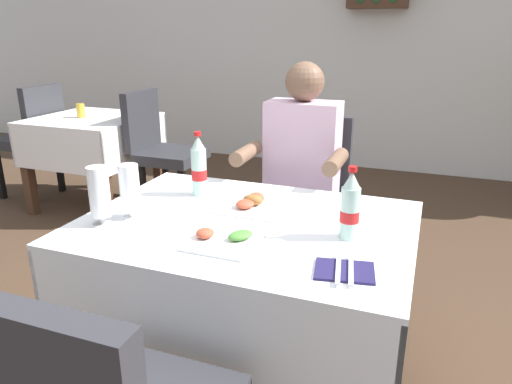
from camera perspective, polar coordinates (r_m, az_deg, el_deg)
name	(u,v)px	position (r m, az deg, el deg)	size (l,w,h in m)	color
back_wall	(370,26)	(5.08, 13.57, 18.95)	(11.00, 0.12, 2.88)	silver
main_dining_table	(247,262)	(1.79, -1.13, -8.47)	(1.19, 0.88, 0.74)	white
chair_far_diner_seat	(304,197)	(2.53, 5.82, -0.65)	(0.44, 0.50, 0.97)	#2D2D33
seated_diner_far	(299,175)	(2.38, 5.20, 2.09)	(0.50, 0.46, 1.26)	#282D42
plate_near_camera	(224,239)	(1.56, -3.94, -5.66)	(0.23, 0.23, 0.04)	white
plate_far_diner	(253,203)	(1.85, -0.42, -1.38)	(0.26, 0.26, 0.05)	white
beer_glass_left	(130,191)	(1.78, -14.99, 0.10)	(0.07, 0.07, 0.20)	white
beer_glass_middle	(99,194)	(1.74, -18.39, -0.27)	(0.07, 0.07, 0.22)	white
cola_bottle_primary	(350,208)	(1.58, 11.30, -1.86)	(0.06, 0.06, 0.25)	silver
cola_bottle_secondary	(199,168)	(1.97, -6.91, 2.95)	(0.06, 0.06, 0.27)	silver
napkin_cutlery_set	(344,270)	(1.40, 10.64, -9.30)	(0.19, 0.20, 0.01)	#231E4C
background_dining_table	(93,140)	(4.06, -19.06, 5.91)	(0.85, 0.84, 0.74)	white
background_chair_left	(32,134)	(4.49, -25.39, 6.31)	(0.50, 0.44, 0.97)	#2D2D33
background_chair_right	(161,147)	(3.70, -11.39, 5.40)	(0.50, 0.44, 0.97)	#2D2D33
background_table_tumbler	(81,111)	(4.03, -20.42, 9.20)	(0.06, 0.06, 0.11)	gold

